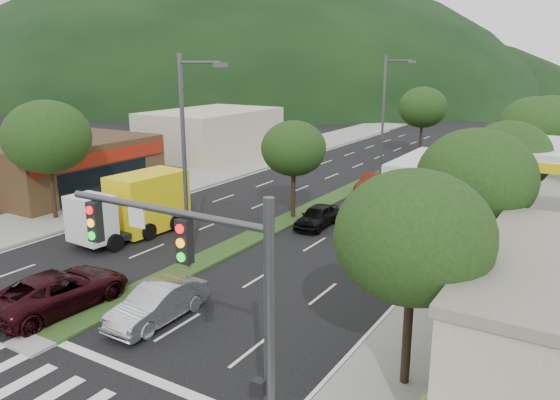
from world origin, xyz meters
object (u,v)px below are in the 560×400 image
Objects in this scene: car_queue_f at (489,160)px; box_truck at (137,207)px; tree_r_a at (414,237)px; car_queue_d at (462,179)px; streetlight_mid at (386,110)px; car_queue_a at (317,216)px; car_queue_b at (386,204)px; suv_maroon at (59,290)px; streetlight_near at (187,154)px; tree_r_b at (476,178)px; car_queue_c at (372,183)px; tree_med_far at (423,107)px; traffic_signal at (211,288)px; tree_r_e at (550,119)px; tree_r_d at (535,128)px; tree_r_c at (509,156)px; tree_med_near at (294,149)px; sedan_silver at (157,303)px; motorhome at (419,178)px; car_queue_e at (447,165)px; tree_l_a at (47,137)px.

box_truck is (-13.06, -31.57, 1.01)m from car_queue_f.
car_queue_d is (-4.96, 28.11, -4.11)m from tree_r_a.
streetlight_mid reaches higher than box_truck.
car_queue_a is 0.91× the size of car_queue_b.
car_queue_d is (8.62, 30.11, -0.09)m from suv_maroon.
car_queue_a is at bearing 77.93° from streetlight_near.
car_queue_c is (-10.38, 15.11, -4.34)m from tree_r_b.
box_truck is (-6.12, -22.46, -3.96)m from streetlight_mid.
tree_r_a is at bearing -55.36° from car_queue_a.
tree_med_far is (-12.00, 32.00, -0.03)m from tree_r_b.
suv_maroon is at bearing 161.54° from traffic_signal.
car_queue_d is at bearing 103.84° from tree_r_b.
car_queue_a is (-9.85, -22.89, -4.23)m from tree_r_e.
tree_r_a is at bearing -90.00° from tree_r_d.
car_queue_d is (-4.96, -7.89, -4.18)m from tree_r_e.
tree_r_c is at bearing -123.44° from suv_maroon.
tree_med_near is 10.07m from streetlight_near.
streetlight_near reaches higher than tree_med_far.
streetlight_mid reaches higher than sedan_silver.
streetlight_mid is 1.18× the size of motorhome.
streetlight_mid is at bearing -149.31° from tree_r_e.
car_queue_e is 28.58m from box_truck.
motorhome reaches higher than car_queue_f.
streetlight_mid is at bearing -129.44° from car_queue_f.
car_queue_c reaches higher than car_queue_b.
streetlight_mid reaches higher than motorhome.
tree_l_a reaches higher than tree_med_far.
car_queue_b is (4.40, 14.11, -4.96)m from streetlight_near.
car_queue_f is (-4.85, 12.11, -4.58)m from tree_r_d.
tree_med_near is at bearing 99.51° from sedan_silver.
car_queue_b is at bearing -92.39° from car_queue_e.
streetlight_near is 19.78m from car_queue_c.
tree_r_b is at bearing 77.63° from traffic_signal.
streetlight_mid is (-11.79, 13.00, 0.84)m from tree_r_c.
motorhome reaches higher than car_queue_d.
car_queue_d reaches higher than car_queue_c.
tree_med_far is at bearing 90.33° from streetlight_near.
box_truck is at bearing -127.20° from motorhome.
car_queue_c is 18.22m from box_truck.
sedan_silver is (2.31, -29.74, -4.85)m from streetlight_mid.
car_queue_f is at bearing -14.81° from tree_med_far.
tree_r_b is at bearing -54.29° from car_queue_b.
tree_r_c is at bearing 60.29° from sedan_silver.
suv_maroon is at bearing -95.61° from tree_med_near.
streetlight_mid is 12.49m from car_queue_f.
streetlight_near is 1.00× the size of streetlight_mid.
motorhome is (-6.50, 13.85, -3.30)m from tree_r_b.
sedan_silver is at bearing -137.35° from tree_r_b.
box_truck is (-17.91, 6.54, -3.20)m from tree_r_a.
tree_r_d is at bearing 90.00° from tree_r_c.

